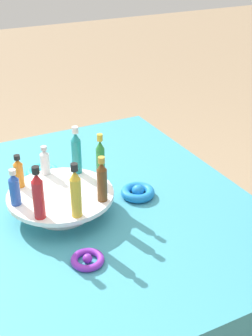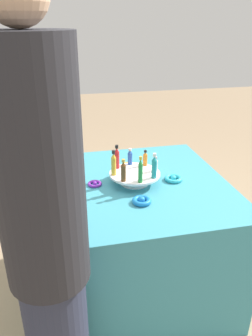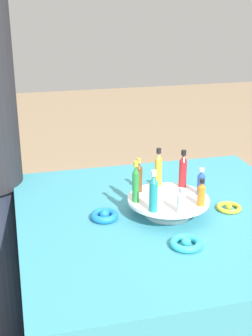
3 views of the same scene
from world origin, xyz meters
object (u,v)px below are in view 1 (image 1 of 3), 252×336
(ribbon_bow_purple, at_px, (88,260))
(ribbon_bow_blue, at_px, (138,192))
(bottle_brown, at_px, (102,181))
(bottle_clear, at_px, (44,161))
(bottle_teal, at_px, (76,152))
(display_stand, at_px, (61,199))
(bottle_red, at_px, (38,195))
(bottle_orange, at_px, (19,172))
(bottle_green, at_px, (100,161))
(bottle_blue, at_px, (15,189))
(ribbon_bow_teal, at_px, (42,172))
(bottle_gold, at_px, (76,192))

(ribbon_bow_purple, relative_size, ribbon_bow_blue, 0.81)
(bottle_brown, xyz_separation_m, bottle_clear, (-0.20, -0.09, -0.02))
(bottle_teal, xyz_separation_m, ribbon_bow_purple, (0.31, -0.10, -0.12))
(display_stand, xyz_separation_m, bottle_red, (0.09, -0.08, 0.08))
(bottle_teal, height_order, bottle_orange, bottle_teal)
(bottle_green, distance_m, ribbon_bow_blue, 0.16)
(bottle_blue, relative_size, ribbon_bow_teal, 0.98)
(display_stand, relative_size, bottle_blue, 2.86)
(ribbon_bow_purple, bearing_deg, ribbon_bow_teal, 175.12)
(bottle_teal, distance_m, bottle_clear, 0.09)
(ribbon_bow_purple, height_order, ribbon_bow_blue, ribbon_bow_blue)
(bottle_gold, bearing_deg, bottle_red, -111.73)
(bottle_green, distance_m, bottle_orange, 0.22)
(bottle_blue, bearing_deg, bottle_clear, 135.77)
(ribbon_bow_purple, bearing_deg, bottle_clear, 177.07)
(bottle_teal, relative_size, ribbon_bow_blue, 1.45)
(display_stand, bearing_deg, bottle_blue, -89.23)
(display_stand, height_order, ribbon_bow_blue, display_stand)
(bottle_red, height_order, bottle_clear, bottle_red)
(ribbon_bow_purple, bearing_deg, bottle_blue, -155.88)
(display_stand, distance_m, bottle_green, 0.15)
(ribbon_bow_purple, bearing_deg, display_stand, 175.12)
(display_stand, xyz_separation_m, bottle_clear, (-0.12, -0.00, 0.06))
(bottle_blue, xyz_separation_m, bottle_teal, (-0.09, 0.20, 0.02))
(bottle_blue, distance_m, ribbon_bow_purple, 0.27)
(display_stand, bearing_deg, bottle_teal, 135.77)
(bottle_teal, xyz_separation_m, ribbon_bow_blue, (0.10, 0.14, -0.12))
(bottle_brown, height_order, bottle_green, bottle_green)
(bottle_blue, distance_m, bottle_green, 0.24)
(bottle_blue, height_order, bottle_green, bottle_green)
(bottle_gold, bearing_deg, ribbon_bow_purple, -11.14)
(bottle_red, distance_m, bottle_gold, 0.09)
(display_stand, relative_size, ribbon_bow_teal, 2.80)
(bottle_gold, xyz_separation_m, bottle_orange, (-0.20, -0.09, -0.02))
(bottle_blue, height_order, bottle_red, bottle_red)
(bottle_blue, bearing_deg, bottle_brown, 68.27)
(bottle_blue, relative_size, bottle_clear, 1.16)
(bottle_orange, relative_size, ribbon_bow_blue, 0.97)
(display_stand, height_order, bottle_teal, bottle_teal)
(ribbon_bow_teal, bearing_deg, bottle_brown, 12.13)
(bottle_brown, bearing_deg, ribbon_bow_teal, -167.87)
(bottle_brown, relative_size, bottle_green, 0.85)
(display_stand, relative_size, ribbon_bow_purple, 3.60)
(display_stand, distance_m, ribbon_bow_purple, 0.23)
(bottle_red, distance_m, bottle_teal, 0.24)
(ribbon_bow_teal, bearing_deg, bottle_orange, -36.43)
(ribbon_bow_teal, bearing_deg, bottle_red, -18.25)
(bottle_teal, distance_m, ribbon_bow_teal, 0.19)
(bottle_blue, relative_size, bottle_teal, 0.70)
(bottle_gold, height_order, bottle_teal, bottle_gold)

